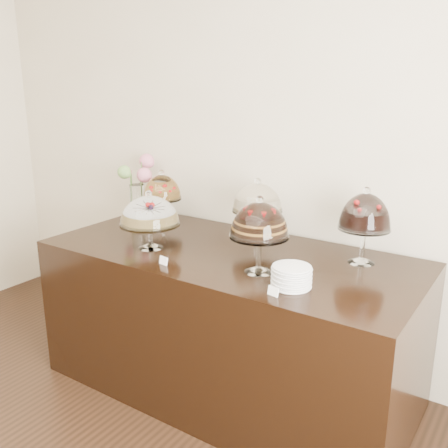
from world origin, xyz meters
The scene contains 11 objects.
wall_back centered at (0.00, 3.00, 1.50)m, with size 5.00×0.04×3.00m, color beige.
display_counter centered at (0.06, 2.45, 0.45)m, with size 2.20×1.00×0.90m, color black.
cake_stand_sugar_sponge centered at (-0.37, 2.25, 1.12)m, with size 0.36×0.36×0.35m.
cake_stand_choco_layer centered at (0.36, 2.27, 1.17)m, with size 0.31×0.31×0.41m.
cake_stand_cheesecake centered at (0.08, 2.73, 1.16)m, with size 0.31×0.31×0.39m.
cake_stand_dark_choco centered at (0.76, 2.70, 1.17)m, with size 0.28×0.28×0.42m.
cake_stand_fruit_tart centered at (-0.67, 2.72, 1.13)m, with size 0.27×0.27×0.37m.
flower_vase centered at (-0.93, 2.76, 1.15)m, with size 0.29×0.33×0.44m.
plate_stack centered at (0.59, 2.18, 0.95)m, with size 0.19×0.19×0.10m.
price_card_left centered at (-0.12, 2.08, 0.92)m, with size 0.06×0.01×0.04m, color white.
price_card_right centered at (0.57, 2.05, 0.92)m, with size 0.06×0.01×0.04m, color white.
Camera 1 is at (1.56, 0.14, 1.86)m, focal length 40.00 mm.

